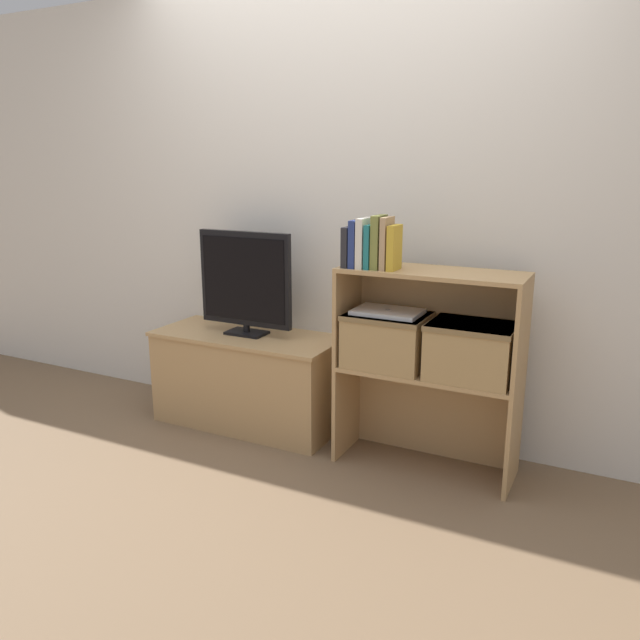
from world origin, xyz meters
name	(u,v)px	position (x,y,z in m)	size (l,w,h in m)	color
ground_plane	(306,455)	(0.00, 0.00, 0.00)	(16.00, 16.00, 0.00)	brown
wall_back	(346,213)	(0.00, 0.47, 1.20)	(10.00, 0.05, 2.40)	silver
tv_stand	(248,379)	(-0.49, 0.22, 0.27)	(1.06, 0.46, 0.53)	tan
tv	(245,281)	(-0.49, 0.22, 0.83)	(0.56, 0.14, 0.57)	black
bookshelf_lower_tier	(430,403)	(0.58, 0.23, 0.31)	(0.86, 0.33, 0.50)	tan
bookshelf_upper_tier	(434,306)	(0.58, 0.23, 0.80)	(0.86, 0.33, 0.48)	tan
book_charcoal	(350,247)	(0.19, 0.09, 1.08)	(0.03, 0.14, 0.19)	#232328
book_navy	(357,244)	(0.23, 0.09, 1.09)	(0.03, 0.14, 0.22)	navy
book_ivory	(364,243)	(0.26, 0.09, 1.10)	(0.03, 0.14, 0.23)	silver
book_teal	(371,246)	(0.30, 0.09, 1.08)	(0.03, 0.14, 0.20)	#1E7075
book_olive	(379,242)	(0.34, 0.09, 1.11)	(0.04, 0.12, 0.25)	olive
book_tan	(387,243)	(0.38, 0.09, 1.10)	(0.03, 0.12, 0.24)	tan
book_mustard	(394,248)	(0.41, 0.09, 1.08)	(0.03, 0.12, 0.21)	gold
storage_basket_left	(387,338)	(0.37, 0.15, 0.64)	(0.39, 0.30, 0.26)	tan
storage_basket_right	(471,349)	(0.78, 0.15, 0.64)	(0.39, 0.30, 0.26)	tan
laptop	(388,312)	(0.37, 0.15, 0.77)	(0.32, 0.22, 0.02)	white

